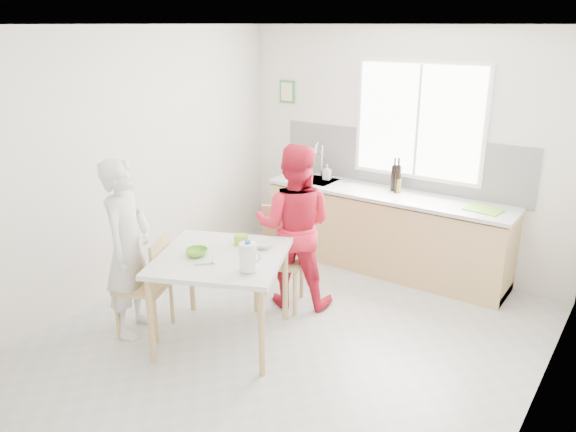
{
  "coord_description": "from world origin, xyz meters",
  "views": [
    {
      "loc": [
        2.49,
        -3.62,
        2.71
      ],
      "look_at": [
        -0.14,
        0.2,
        1.11
      ],
      "focal_mm": 35.0,
      "sensor_mm": 36.0,
      "label": 1
    }
  ],
  "objects_px": {
    "bowl_white": "(262,244)",
    "person_red": "(294,226)",
    "dining_table": "(221,264)",
    "milk_jug": "(248,256)",
    "wine_bottle_a": "(398,179)",
    "bowl_green": "(197,252)",
    "wine_bottle_b": "(394,178)",
    "chair_left": "(150,281)",
    "chair_far": "(281,252)",
    "person_white": "(128,248)"
  },
  "relations": [
    {
      "from": "person_red",
      "to": "bowl_green",
      "type": "relative_size",
      "value": 8.54
    },
    {
      "from": "chair_left",
      "to": "milk_jug",
      "type": "distance_m",
      "value": 1.13
    },
    {
      "from": "dining_table",
      "to": "wine_bottle_a",
      "type": "distance_m",
      "value": 2.4
    },
    {
      "from": "person_red",
      "to": "wine_bottle_a",
      "type": "bearing_deg",
      "value": -132.94
    },
    {
      "from": "chair_far",
      "to": "wine_bottle_a",
      "type": "bearing_deg",
      "value": 43.54
    },
    {
      "from": "bowl_white",
      "to": "milk_jug",
      "type": "relative_size",
      "value": 0.88
    },
    {
      "from": "chair_far",
      "to": "person_red",
      "type": "height_order",
      "value": "person_red"
    },
    {
      "from": "dining_table",
      "to": "chair_left",
      "type": "distance_m",
      "value": 0.72
    },
    {
      "from": "chair_left",
      "to": "person_white",
      "type": "relative_size",
      "value": 0.57
    },
    {
      "from": "dining_table",
      "to": "chair_far",
      "type": "height_order",
      "value": "chair_far"
    },
    {
      "from": "chair_far",
      "to": "wine_bottle_a",
      "type": "relative_size",
      "value": 3.07
    },
    {
      "from": "bowl_green",
      "to": "bowl_white",
      "type": "height_order",
      "value": "bowl_green"
    },
    {
      "from": "dining_table",
      "to": "wine_bottle_b",
      "type": "relative_size",
      "value": 4.67
    },
    {
      "from": "dining_table",
      "to": "chair_left",
      "type": "xyz_separation_m",
      "value": [
        -0.62,
        -0.27,
        -0.23
      ]
    },
    {
      "from": "person_white",
      "to": "wine_bottle_b",
      "type": "height_order",
      "value": "person_white"
    },
    {
      "from": "person_red",
      "to": "chair_left",
      "type": "bearing_deg",
      "value": 35.53
    },
    {
      "from": "dining_table",
      "to": "milk_jug",
      "type": "xyz_separation_m",
      "value": [
        0.41,
        -0.13,
        0.22
      ]
    },
    {
      "from": "chair_far",
      "to": "milk_jug",
      "type": "bearing_deg",
      "value": -91.37
    },
    {
      "from": "chair_left",
      "to": "person_white",
      "type": "height_order",
      "value": "person_white"
    },
    {
      "from": "dining_table",
      "to": "chair_far",
      "type": "xyz_separation_m",
      "value": [
        -0.0,
        0.9,
        -0.2
      ]
    },
    {
      "from": "dining_table",
      "to": "bowl_green",
      "type": "xyz_separation_m",
      "value": [
        -0.16,
        -0.13,
        0.12
      ]
    },
    {
      "from": "chair_left",
      "to": "chair_far",
      "type": "height_order",
      "value": "chair_far"
    },
    {
      "from": "dining_table",
      "to": "wine_bottle_b",
      "type": "distance_m",
      "value": 2.43
    },
    {
      "from": "chair_left",
      "to": "wine_bottle_b",
      "type": "relative_size",
      "value": 3.08
    },
    {
      "from": "dining_table",
      "to": "person_red",
      "type": "xyz_separation_m",
      "value": [
        0.12,
        0.96,
        0.09
      ]
    },
    {
      "from": "wine_bottle_a",
      "to": "chair_left",
      "type": "bearing_deg",
      "value": -115.4
    },
    {
      "from": "wine_bottle_b",
      "to": "milk_jug",
      "type": "bearing_deg",
      "value": -92.78
    },
    {
      "from": "person_white",
      "to": "person_red",
      "type": "xyz_separation_m",
      "value": [
        0.91,
        1.3,
        0.01
      ]
    },
    {
      "from": "person_red",
      "to": "bowl_white",
      "type": "xyz_separation_m",
      "value": [
        0.06,
        -0.61,
        0.03
      ]
    },
    {
      "from": "bowl_white",
      "to": "person_red",
      "type": "bearing_deg",
      "value": 95.66
    },
    {
      "from": "chair_left",
      "to": "wine_bottle_a",
      "type": "relative_size",
      "value": 2.89
    },
    {
      "from": "wine_bottle_a",
      "to": "wine_bottle_b",
      "type": "height_order",
      "value": "wine_bottle_a"
    },
    {
      "from": "chair_far",
      "to": "bowl_green",
      "type": "distance_m",
      "value": 1.08
    },
    {
      "from": "chair_far",
      "to": "wine_bottle_a",
      "type": "xyz_separation_m",
      "value": [
        0.6,
        1.4,
        0.54
      ]
    },
    {
      "from": "chair_left",
      "to": "chair_far",
      "type": "distance_m",
      "value": 1.32
    },
    {
      "from": "bowl_green",
      "to": "wine_bottle_b",
      "type": "relative_size",
      "value": 0.64
    },
    {
      "from": "milk_jug",
      "to": "wine_bottle_a",
      "type": "relative_size",
      "value": 0.78
    },
    {
      "from": "chair_far",
      "to": "bowl_white",
      "type": "xyz_separation_m",
      "value": [
        0.18,
        -0.55,
        0.31
      ]
    },
    {
      "from": "chair_far",
      "to": "person_white",
      "type": "relative_size",
      "value": 0.6
    },
    {
      "from": "person_white",
      "to": "bowl_white",
      "type": "height_order",
      "value": "person_white"
    },
    {
      "from": "wine_bottle_a",
      "to": "person_white",
      "type": "bearing_deg",
      "value": -117.69
    },
    {
      "from": "chair_left",
      "to": "person_red",
      "type": "relative_size",
      "value": 0.56
    },
    {
      "from": "dining_table",
      "to": "wine_bottle_b",
      "type": "xyz_separation_m",
      "value": [
        0.53,
        2.35,
        0.33
      ]
    },
    {
      "from": "chair_left",
      "to": "bowl_green",
      "type": "distance_m",
      "value": 0.59
    },
    {
      "from": "milk_jug",
      "to": "wine_bottle_a",
      "type": "xyz_separation_m",
      "value": [
        0.19,
        2.43,
        0.12
      ]
    },
    {
      "from": "dining_table",
      "to": "milk_jug",
      "type": "relative_size",
      "value": 5.65
    },
    {
      "from": "bowl_white",
      "to": "milk_jug",
      "type": "distance_m",
      "value": 0.54
    },
    {
      "from": "chair_left",
      "to": "wine_bottle_b",
      "type": "distance_m",
      "value": 2.91
    },
    {
      "from": "person_white",
      "to": "person_red",
      "type": "relative_size",
      "value": 0.99
    },
    {
      "from": "chair_left",
      "to": "bowl_white",
      "type": "bearing_deg",
      "value": 104.31
    }
  ]
}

